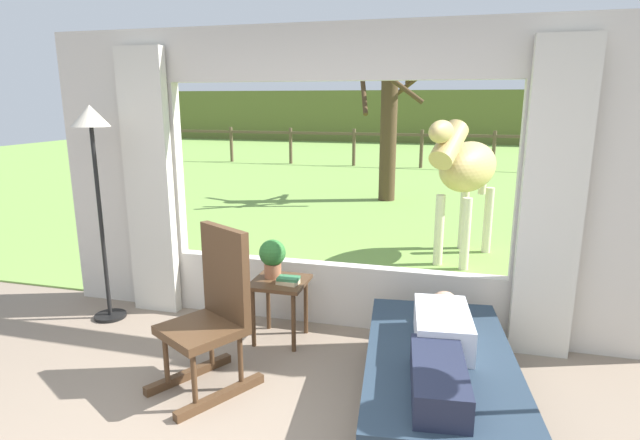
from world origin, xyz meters
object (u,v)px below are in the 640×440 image
object	(u,v)px
recliner_sofa	(439,384)
side_table	(280,291)
rocking_chair	(214,311)
book_stack	(288,280)
reclining_person	(441,343)
pasture_tree	(390,121)
horse	(466,169)
potted_plant	(272,256)
floor_lamp_left	(93,149)

from	to	relation	value
recliner_sofa	side_table	size ratio (longest dim) A/B	3.44
rocking_chair	book_stack	distance (m)	0.76
recliner_sofa	reclining_person	world-z (taller)	reclining_person
reclining_person	pasture_tree	world-z (taller)	pasture_tree
recliner_sofa	horse	distance (m)	3.45
pasture_tree	potted_plant	bearing A→B (deg)	-91.31
reclining_person	potted_plant	size ratio (longest dim) A/B	4.49
rocking_chair	horse	world-z (taller)	horse
horse	rocking_chair	bearing A→B (deg)	83.56
recliner_sofa	side_table	xyz separation A→B (m)	(-1.31, 0.74, 0.21)
recliner_sofa	book_stack	size ratio (longest dim) A/B	9.93
floor_lamp_left	horse	world-z (taller)	floor_lamp_left
side_table	book_stack	xyz separation A→B (m)	(0.09, -0.06, 0.12)
side_table	pasture_tree	world-z (taller)	pasture_tree
pasture_tree	floor_lamp_left	bearing A→B (deg)	-105.51
potted_plant	book_stack	distance (m)	0.26
recliner_sofa	potted_plant	distance (m)	1.67
horse	pasture_tree	size ratio (longest dim) A/B	0.59
floor_lamp_left	pasture_tree	distance (m)	6.44
horse	recliner_sofa	bearing A→B (deg)	107.53
rocking_chair	pasture_tree	world-z (taller)	pasture_tree
reclining_person	book_stack	world-z (taller)	reclining_person
recliner_sofa	side_table	world-z (taller)	side_table
book_stack	horse	bearing A→B (deg)	62.77
potted_plant	book_stack	world-z (taller)	potted_plant
recliner_sofa	horse	size ratio (longest dim) A/B	0.99
potted_plant	horse	bearing A→B (deg)	58.73
reclining_person	floor_lamp_left	size ratio (longest dim) A/B	0.75
book_stack	horse	size ratio (longest dim) A/B	0.10
side_table	potted_plant	bearing A→B (deg)	143.13
potted_plant	reclining_person	bearing A→B (deg)	-31.44
potted_plant	floor_lamp_left	size ratio (longest dim) A/B	0.17
book_stack	horse	distance (m)	3.03
side_table	pasture_tree	distance (m)	6.32
rocking_chair	side_table	size ratio (longest dim) A/B	2.15
book_stack	floor_lamp_left	distance (m)	2.02
side_table	floor_lamp_left	size ratio (longest dim) A/B	0.27
floor_lamp_left	pasture_tree	world-z (taller)	pasture_tree
rocking_chair	pasture_tree	xyz separation A→B (m)	(0.27, 6.97, 1.02)
pasture_tree	reclining_person	bearing A→B (deg)	-79.90
rocking_chair	floor_lamp_left	bearing A→B (deg)	-177.62
side_table	floor_lamp_left	xyz separation A→B (m)	(-1.66, 0.01, 1.12)
rocking_chair	potted_plant	size ratio (longest dim) A/B	3.50
potted_plant	side_table	bearing A→B (deg)	-36.87
reclining_person	book_stack	bearing A→B (deg)	142.82
side_table	book_stack	world-z (taller)	book_stack
recliner_sofa	horse	world-z (taller)	horse
floor_lamp_left	horse	distance (m)	4.06
recliner_sofa	pasture_tree	xyz separation A→B (m)	(-1.25, 6.95, 1.34)
pasture_tree	side_table	bearing A→B (deg)	-90.56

